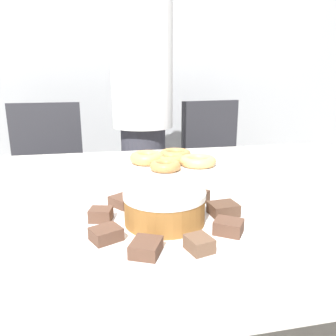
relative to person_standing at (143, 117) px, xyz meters
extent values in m
cube|color=#A8AAAD|center=(-0.04, 0.80, 0.45)|extent=(8.00, 0.05, 2.60)
cube|color=silver|center=(-0.04, -0.84, -0.13)|extent=(1.82, 1.07, 0.03)
cylinder|color=silver|center=(0.81, -0.36, -0.50)|extent=(0.06, 0.06, 0.71)
cylinder|color=#383842|center=(0.00, 0.00, -0.45)|extent=(0.23, 0.23, 0.80)
cylinder|color=white|center=(0.00, 0.00, 0.27)|extent=(0.31, 0.31, 0.63)
cylinder|color=black|center=(-0.51, 0.09, -0.84)|extent=(0.44, 0.44, 0.01)
cylinder|color=#262626|center=(-0.51, 0.09, -0.62)|extent=(0.06, 0.06, 0.44)
cube|color=#2D2D33|center=(-0.51, 0.09, -0.38)|extent=(0.48, 0.48, 0.04)
cube|color=#2D2D33|center=(-0.53, 0.29, -0.15)|extent=(0.40, 0.06, 0.42)
cylinder|color=black|center=(0.51, 0.09, -0.84)|extent=(0.44, 0.44, 0.01)
cylinder|color=#262626|center=(0.51, 0.09, -0.62)|extent=(0.06, 0.06, 0.44)
cube|color=#2D2D33|center=(0.51, 0.09, -0.38)|extent=(0.52, 0.52, 0.04)
cube|color=#2D2D33|center=(0.47, 0.29, -0.15)|extent=(0.39, 0.11, 0.42)
cylinder|color=white|center=(-0.10, -1.08, -0.11)|extent=(0.37, 0.37, 0.01)
cylinder|color=white|center=(0.02, -0.60, -0.11)|extent=(0.34, 0.34, 0.01)
cylinder|color=#9E662D|center=(-0.10, -1.08, -0.07)|extent=(0.17, 0.17, 0.06)
cylinder|color=white|center=(-0.10, -1.08, -0.04)|extent=(0.17, 0.17, 0.01)
cube|color=brown|center=(-0.06, -1.21, -0.09)|extent=(0.05, 0.06, 0.03)
cube|color=brown|center=(0.01, -1.16, -0.09)|extent=(0.07, 0.07, 0.03)
cube|color=#513828|center=(0.04, -1.07, -0.09)|extent=(0.06, 0.06, 0.03)
cube|color=#513828|center=(0.00, -0.99, -0.09)|extent=(0.08, 0.08, 0.03)
cube|color=#513828|center=(-0.09, -0.95, -0.09)|extent=(0.06, 0.06, 0.03)
cube|color=brown|center=(-0.17, -0.97, -0.09)|extent=(0.07, 0.08, 0.02)
cube|color=brown|center=(-0.23, -1.05, -0.09)|extent=(0.05, 0.05, 0.03)
cube|color=brown|center=(-0.22, -1.14, -0.09)|extent=(0.07, 0.06, 0.02)
cube|color=brown|center=(-0.15, -1.20, -0.09)|extent=(0.07, 0.07, 0.02)
torus|color=#D18E4C|center=(0.02, -0.60, -0.09)|extent=(0.10, 0.10, 0.03)
torus|color=#C68447|center=(0.06, -0.51, -0.09)|extent=(0.12, 0.12, 0.03)
torus|color=tan|center=(-0.06, -0.57, -0.08)|extent=(0.13, 0.13, 0.04)
torus|color=#C68447|center=(-0.02, -0.68, -0.09)|extent=(0.10, 0.10, 0.03)
torus|color=#E5AD66|center=(0.11, -0.64, -0.09)|extent=(0.13, 0.13, 0.03)
camera|label=1|loc=(-0.22, -1.70, 0.18)|focal=35.00mm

